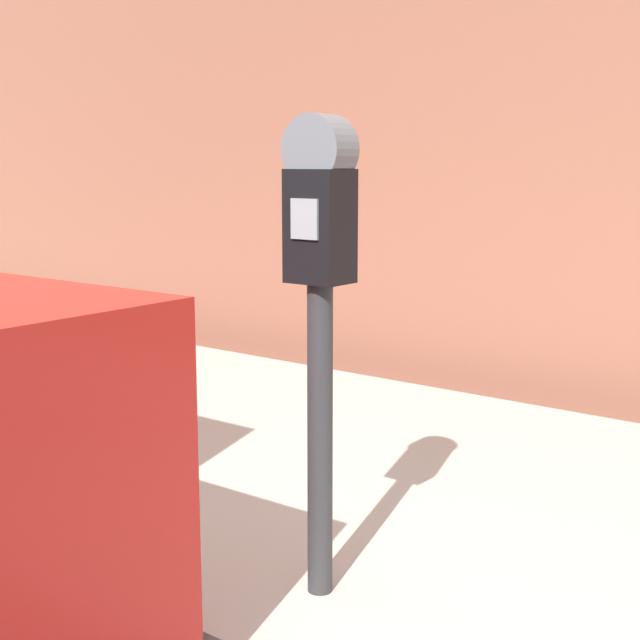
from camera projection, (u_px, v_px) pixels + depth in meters
sidewalk at (359, 479)px, 3.88m from camera, size 24.00×2.80×0.11m
parking_meter at (320, 279)px, 2.58m from camera, size 0.20×0.14×1.44m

